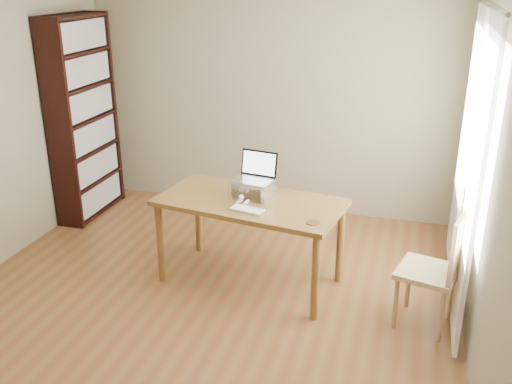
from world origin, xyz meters
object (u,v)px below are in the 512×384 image
keyboard (247,210)px  desk (250,210)px  cat (253,189)px  chair (439,266)px  laptop (255,173)px  bookshelf (83,119)px

keyboard → desk: bearing=113.0°
cat → chair: bearing=-4.2°
desk → cat: bearing=103.9°
laptop → chair: size_ratio=0.38×
keyboard → chair: chair is taller
chair → bookshelf: bearing=175.8°
laptop → chair: (1.50, -0.38, -0.44)m
desk → laptop: bearing=98.9°
desk → laptop: (0.00, 0.14, 0.28)m
laptop → keyboard: bearing=-74.1°
keyboard → cat: bearing=110.9°
bookshelf → desk: bookshelf is taller
desk → laptop: 0.31m
desk → chair: 1.53m
keyboard → bookshelf: bearing=162.8°
desk → chair: chair is taller
bookshelf → chair: 3.84m
desk → cat: size_ratio=3.39×
laptop → cat: (-0.01, -0.03, -0.13)m
cat → chair: chair is taller
desk → keyboard: (0.04, -0.22, 0.10)m
laptop → keyboard: (0.04, -0.36, -0.18)m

